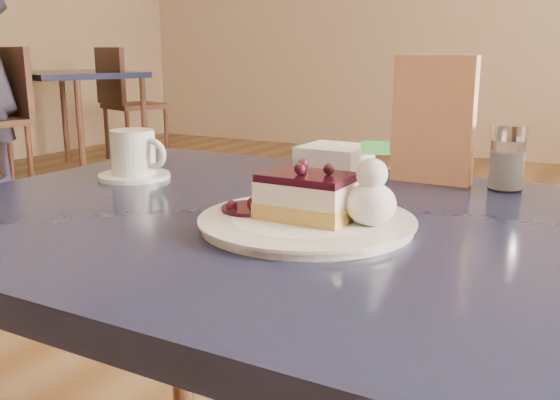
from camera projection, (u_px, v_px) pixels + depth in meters
The scene contains 10 objects.
main_table at pixel (322, 272), 0.84m from camera, with size 1.15×0.78×0.71m.
dessert_plate at pixel (307, 223), 0.78m from camera, with size 0.26×0.26×0.01m, color white.
cheesecake_slice at pixel (307, 196), 0.77m from camera, with size 0.11×0.08×0.06m.
whipped_cream at pixel (371, 204), 0.74m from camera, with size 0.06×0.06×0.05m.
berry_sauce at pixel (250, 209), 0.81m from camera, with size 0.08×0.08×0.01m, color black.
coffee_set at pixel (134, 157), 1.07m from camera, with size 0.13×0.12×0.08m.
menu_card at pixel (433, 120), 1.02m from camera, with size 0.13×0.03×0.21m, color #FFEEB0.
sugar_shaker at pixel (508, 157), 0.98m from camera, with size 0.06×0.06×0.10m.
napkin_stack at pixel (334, 159), 1.14m from camera, with size 0.11×0.11×0.05m, color white.
bg_table_far_left at pixel (75, 163), 4.83m from camera, with size 1.24×1.87×1.24m.
Camera 1 is at (0.58, -0.63, 0.93)m, focal length 40.00 mm.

